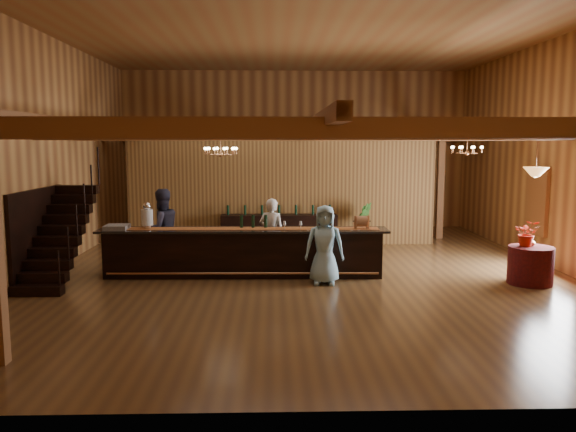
{
  "coord_description": "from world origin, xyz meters",
  "views": [
    {
      "loc": [
        -0.77,
        -12.96,
        3.0
      ],
      "look_at": [
        -0.4,
        0.62,
        1.23
      ],
      "focal_mm": 35.0,
      "sensor_mm": 36.0,
      "label": 1
    }
  ],
  "objects_px": {
    "chandelier_left": "(221,151)",
    "guest": "(325,245)",
    "bartender": "(272,234)",
    "chandelier_right": "(467,149)",
    "raffle_drum": "(362,221)",
    "staff_second": "(162,230)",
    "round_table": "(530,265)",
    "pendant_lamp": "(536,172)",
    "beverage_dispenser": "(147,216)",
    "backbar_shelf": "(279,231)",
    "floor_plant": "(360,225)",
    "tasting_bar": "(243,252)"
  },
  "relations": [
    {
      "from": "bartender",
      "to": "floor_plant",
      "type": "distance_m",
      "value": 3.63
    },
    {
      "from": "round_table",
      "to": "staff_second",
      "type": "height_order",
      "value": "staff_second"
    },
    {
      "from": "backbar_shelf",
      "to": "chandelier_left",
      "type": "xyz_separation_m",
      "value": [
        -1.46,
        -2.21,
        2.34
      ]
    },
    {
      "from": "tasting_bar",
      "to": "backbar_shelf",
      "type": "bearing_deg",
      "value": 78.01
    },
    {
      "from": "floor_plant",
      "to": "guest",
      "type": "bearing_deg",
      "value": -108.85
    },
    {
      "from": "raffle_drum",
      "to": "floor_plant",
      "type": "bearing_deg",
      "value": 81.57
    },
    {
      "from": "backbar_shelf",
      "to": "guest",
      "type": "height_order",
      "value": "guest"
    },
    {
      "from": "raffle_drum",
      "to": "staff_second",
      "type": "relative_size",
      "value": 0.18
    },
    {
      "from": "backbar_shelf",
      "to": "chandelier_right",
      "type": "height_order",
      "value": "chandelier_right"
    },
    {
      "from": "round_table",
      "to": "guest",
      "type": "bearing_deg",
      "value": 178.4
    },
    {
      "from": "round_table",
      "to": "pendant_lamp",
      "type": "distance_m",
      "value": 2.0
    },
    {
      "from": "beverage_dispenser",
      "to": "pendant_lamp",
      "type": "xyz_separation_m",
      "value": [
        8.34,
        -0.98,
        1.03
      ]
    },
    {
      "from": "raffle_drum",
      "to": "bartender",
      "type": "xyz_separation_m",
      "value": [
        -2.02,
        0.85,
        -0.41
      ]
    },
    {
      "from": "staff_second",
      "to": "round_table",
      "type": "bearing_deg",
      "value": 132.85
    },
    {
      "from": "chandelier_right",
      "to": "guest",
      "type": "relative_size",
      "value": 0.47
    },
    {
      "from": "round_table",
      "to": "floor_plant",
      "type": "xyz_separation_m",
      "value": [
        -3.01,
        4.23,
        0.26
      ]
    },
    {
      "from": "beverage_dispenser",
      "to": "staff_second",
      "type": "height_order",
      "value": "staff_second"
    },
    {
      "from": "backbar_shelf",
      "to": "guest",
      "type": "distance_m",
      "value": 4.48
    },
    {
      "from": "raffle_drum",
      "to": "round_table",
      "type": "distance_m",
      "value": 3.71
    },
    {
      "from": "beverage_dispenser",
      "to": "pendant_lamp",
      "type": "relative_size",
      "value": 0.67
    },
    {
      "from": "raffle_drum",
      "to": "chandelier_left",
      "type": "xyz_separation_m",
      "value": [
        -3.26,
        1.5,
        1.55
      ]
    },
    {
      "from": "chandelier_right",
      "to": "pendant_lamp",
      "type": "distance_m",
      "value": 2.61
    },
    {
      "from": "tasting_bar",
      "to": "guest",
      "type": "bearing_deg",
      "value": -22.01
    },
    {
      "from": "backbar_shelf",
      "to": "pendant_lamp",
      "type": "distance_m",
      "value": 7.23
    },
    {
      "from": "chandelier_left",
      "to": "bartender",
      "type": "bearing_deg",
      "value": -27.78
    },
    {
      "from": "staff_second",
      "to": "chandelier_left",
      "type": "bearing_deg",
      "value": 172.27
    },
    {
      "from": "round_table",
      "to": "chandelier_right",
      "type": "height_order",
      "value": "chandelier_right"
    },
    {
      "from": "chandelier_left",
      "to": "staff_second",
      "type": "height_order",
      "value": "chandelier_left"
    },
    {
      "from": "round_table",
      "to": "pendant_lamp",
      "type": "xyz_separation_m",
      "value": [
        0.0,
        0.0,
        2.0
      ]
    },
    {
      "from": "guest",
      "to": "beverage_dispenser",
      "type": "bearing_deg",
      "value": 173.23
    },
    {
      "from": "tasting_bar",
      "to": "chandelier_right",
      "type": "height_order",
      "value": "chandelier_right"
    },
    {
      "from": "bartender",
      "to": "tasting_bar",
      "type": "bearing_deg",
      "value": 66.47
    },
    {
      "from": "beverage_dispenser",
      "to": "backbar_shelf",
      "type": "distance_m",
      "value": 4.71
    },
    {
      "from": "guest",
      "to": "chandelier_right",
      "type": "bearing_deg",
      "value": 37.49
    },
    {
      "from": "chandelier_left",
      "to": "guest",
      "type": "xyz_separation_m",
      "value": [
        2.38,
        -2.16,
        -1.96
      ]
    },
    {
      "from": "backbar_shelf",
      "to": "bartender",
      "type": "distance_m",
      "value": 2.9
    },
    {
      "from": "tasting_bar",
      "to": "staff_second",
      "type": "bearing_deg",
      "value": 162.69
    },
    {
      "from": "staff_second",
      "to": "bartender",
      "type": "bearing_deg",
      "value": 145.37
    },
    {
      "from": "raffle_drum",
      "to": "tasting_bar",
      "type": "bearing_deg",
      "value": 177.71
    },
    {
      "from": "beverage_dispenser",
      "to": "backbar_shelf",
      "type": "xyz_separation_m",
      "value": [
        3.01,
        3.51,
        -0.9
      ]
    },
    {
      "from": "chandelier_right",
      "to": "pendant_lamp",
      "type": "relative_size",
      "value": 0.89
    },
    {
      "from": "chandelier_left",
      "to": "chandelier_right",
      "type": "relative_size",
      "value": 1.0
    },
    {
      "from": "staff_second",
      "to": "floor_plant",
      "type": "relative_size",
      "value": 1.46
    },
    {
      "from": "backbar_shelf",
      "to": "chandelier_right",
      "type": "xyz_separation_m",
      "value": [
        4.72,
        -1.99,
        2.37
      ]
    },
    {
      "from": "backbar_shelf",
      "to": "round_table",
      "type": "bearing_deg",
      "value": -40.47
    },
    {
      "from": "beverage_dispenser",
      "to": "floor_plant",
      "type": "distance_m",
      "value": 6.28
    },
    {
      "from": "chandelier_left",
      "to": "bartender",
      "type": "xyz_separation_m",
      "value": [
        1.25,
        -0.66,
        -1.96
      ]
    },
    {
      "from": "beverage_dispenser",
      "to": "backbar_shelf",
      "type": "bearing_deg",
      "value": 49.39
    },
    {
      "from": "bartender",
      "to": "chandelier_right",
      "type": "bearing_deg",
      "value": -152.61
    },
    {
      "from": "backbar_shelf",
      "to": "round_table",
      "type": "xyz_separation_m",
      "value": [
        5.33,
        -4.49,
        -0.07
      ]
    }
  ]
}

